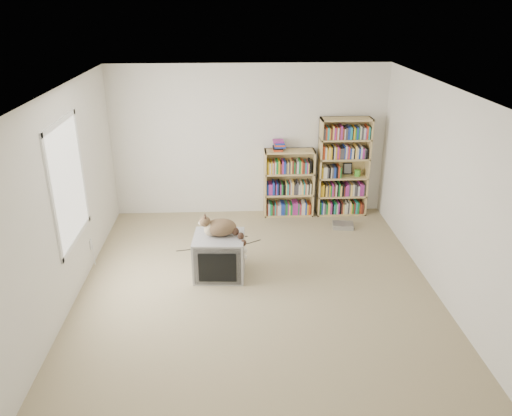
{
  "coord_description": "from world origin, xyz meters",
  "views": [
    {
      "loc": [
        -0.28,
        -5.47,
        3.44
      ],
      "look_at": [
        0.04,
        1.0,
        0.69
      ],
      "focal_mm": 35.0,
      "sensor_mm": 36.0,
      "label": 1
    }
  ],
  "objects_px": {
    "crt_tv": "(219,256)",
    "dvd_player": "(343,225)",
    "bookcase_tall": "(343,169)",
    "bookcase_short": "(289,185)",
    "cat": "(224,230)"
  },
  "relations": [
    {
      "from": "cat",
      "to": "crt_tv",
      "type": "bearing_deg",
      "value": 168.73
    },
    {
      "from": "crt_tv",
      "to": "dvd_player",
      "type": "xyz_separation_m",
      "value": [
        1.96,
        1.38,
        -0.25
      ]
    },
    {
      "from": "cat",
      "to": "bookcase_short",
      "type": "xyz_separation_m",
      "value": [
        1.06,
        2.0,
        -0.13
      ]
    },
    {
      "from": "bookcase_short",
      "to": "dvd_player",
      "type": "xyz_separation_m",
      "value": [
        0.83,
        -0.61,
        -0.48
      ]
    },
    {
      "from": "crt_tv",
      "to": "bookcase_short",
      "type": "distance_m",
      "value": 2.3
    },
    {
      "from": "crt_tv",
      "to": "cat",
      "type": "height_order",
      "value": "cat"
    },
    {
      "from": "crt_tv",
      "to": "dvd_player",
      "type": "relative_size",
      "value": 2.1
    },
    {
      "from": "cat",
      "to": "dvd_player",
      "type": "bearing_deg",
      "value": 32.26
    },
    {
      "from": "crt_tv",
      "to": "dvd_player",
      "type": "distance_m",
      "value": 2.41
    },
    {
      "from": "crt_tv",
      "to": "bookcase_tall",
      "type": "xyz_separation_m",
      "value": [
        2.04,
        1.99,
        0.51
      ]
    },
    {
      "from": "bookcase_tall",
      "to": "crt_tv",
      "type": "bearing_deg",
      "value": -135.75
    },
    {
      "from": "bookcase_short",
      "to": "cat",
      "type": "bearing_deg",
      "value": -118.07
    },
    {
      "from": "bookcase_tall",
      "to": "bookcase_short",
      "type": "xyz_separation_m",
      "value": [
        -0.9,
        0.0,
        -0.27
      ]
    },
    {
      "from": "bookcase_tall",
      "to": "dvd_player",
      "type": "xyz_separation_m",
      "value": [
        -0.08,
        -0.61,
        -0.75
      ]
    },
    {
      "from": "bookcase_short",
      "to": "dvd_player",
      "type": "height_order",
      "value": "bookcase_short"
    }
  ]
}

